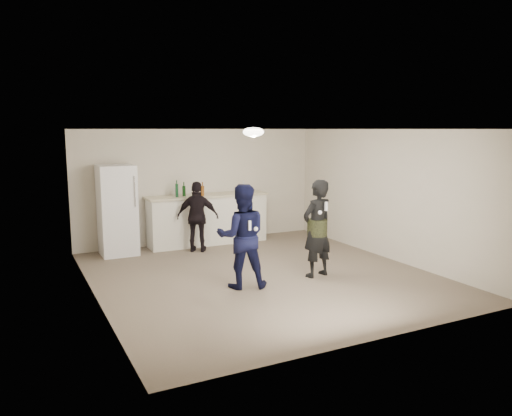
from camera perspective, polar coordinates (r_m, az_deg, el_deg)
name	(u,v)px	position (r m, az deg, el deg)	size (l,w,h in m)	color
floor	(261,275)	(8.70, 0.59, -7.69)	(6.00, 6.00, 0.00)	#6B5B4C
ceiling	(261,129)	(8.33, 0.62, 9.01)	(6.00, 6.00, 0.00)	silver
wall_back	(200,186)	(11.16, -6.46, 2.53)	(6.00, 6.00, 0.00)	beige
wall_front	(379,238)	(5.96, 13.93, -3.37)	(6.00, 6.00, 0.00)	beige
wall_left	(92,216)	(7.59, -18.19, -0.92)	(6.00, 6.00, 0.00)	beige
wall_right	(388,194)	(9.98, 14.81, 1.52)	(6.00, 6.00, 0.00)	beige
counter	(208,220)	(10.98, -5.53, -1.39)	(2.60, 0.56, 1.05)	white
counter_top	(207,196)	(10.89, -5.57, 1.43)	(2.68, 0.64, 0.04)	beige
fridge	(117,210)	(10.32, -15.58, -0.24)	(0.70, 0.70, 1.80)	white
fridge_handle	(135,192)	(9.96, -13.69, 1.84)	(0.02, 0.02, 0.60)	#B4B5B9
ceiling_dome	(253,132)	(8.60, -0.30, 8.68)	(0.36, 0.36, 0.16)	white
shaker	(176,192)	(10.76, -9.12, 1.82)	(0.08, 0.08, 0.17)	silver
man	(242,236)	(7.88, -1.62, -3.24)	(0.81, 0.63, 1.66)	#101445
woman	(317,229)	(8.52, 7.01, -2.34)	(0.61, 0.40, 1.67)	black
camo_shorts	(317,228)	(8.51, 7.01, -2.23)	(0.34, 0.34, 0.28)	#333B1B
spectator	(198,217)	(10.26, -6.68, -1.01)	(0.85, 0.35, 1.45)	black
remote_man	(250,225)	(7.59, -0.74, -2.01)	(0.04, 0.04, 0.15)	silver
nunchuk_man	(256,229)	(7.68, -0.03, -2.41)	(0.07, 0.07, 0.07)	white
remote_woman	(326,206)	(8.24, 8.03, 0.20)	(0.04, 0.04, 0.15)	silver
nunchuk_woman	(320,212)	(8.22, 7.32, -0.51)	(0.07, 0.07, 0.07)	white
bottle_cluster	(200,190)	(10.74, -6.42, 2.02)	(1.60, 0.21, 0.28)	#134421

